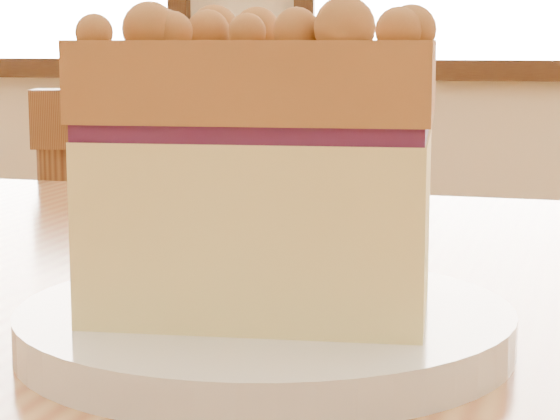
% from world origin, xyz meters
% --- Properties ---
extents(plate, '(0.21, 0.21, 0.02)m').
position_xyz_m(plate, '(0.18, 0.11, 0.76)').
color(plate, white).
rests_on(plate, cafe_table_main).
extents(cake_slice, '(0.15, 0.11, 0.13)m').
position_xyz_m(cake_slice, '(0.18, 0.11, 0.83)').
color(cake_slice, '#FFEA90').
rests_on(cake_slice, plate).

